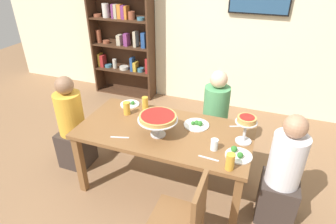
% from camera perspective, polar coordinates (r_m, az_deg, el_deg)
% --- Properties ---
extents(ground_plane, '(12.00, 12.00, 0.00)m').
position_cam_1_polar(ground_plane, '(3.28, -0.63, -14.47)').
color(ground_plane, '#846042').
extents(rear_partition, '(8.00, 0.12, 2.80)m').
position_cam_1_polar(rear_partition, '(4.56, 9.75, 18.11)').
color(rear_partition, beige).
rests_on(rear_partition, ground_plane).
extents(dining_table, '(1.73, 0.87, 0.74)m').
position_cam_1_polar(dining_table, '(2.86, -0.70, -5.09)').
color(dining_table, brown).
rests_on(dining_table, ground_plane).
extents(bookshelf, '(1.10, 0.30, 2.21)m').
position_cam_1_polar(bookshelf, '(4.97, -9.31, 15.94)').
color(bookshelf, '#422819').
rests_on(bookshelf, ground_plane).
extents(diner_head_west, '(0.34, 0.34, 1.15)m').
position_cam_1_polar(diner_head_west, '(3.46, -18.75, -3.33)').
color(diner_head_west, '#382D28').
rests_on(diner_head_west, ground_plane).
extents(diner_head_east, '(0.34, 0.34, 1.15)m').
position_cam_1_polar(diner_head_east, '(2.83, 22.14, -12.30)').
color(diner_head_east, '#382D28').
rests_on(diner_head_east, ground_plane).
extents(diner_far_right, '(0.34, 0.34, 1.15)m').
position_cam_1_polar(diner_far_right, '(3.46, 9.47, -1.96)').
color(diner_far_right, '#382D28').
rests_on(diner_far_right, ground_plane).
extents(chair_near_right, '(0.40, 0.40, 0.87)m').
position_cam_1_polar(chair_near_right, '(2.34, 3.33, -20.65)').
color(chair_near_right, brown).
rests_on(chair_near_right, ground_plane).
extents(deep_dish_pizza_stand, '(0.38, 0.38, 0.22)m').
position_cam_1_polar(deep_dish_pizza_stand, '(2.64, -2.08, -1.30)').
color(deep_dish_pizza_stand, silver).
rests_on(deep_dish_pizza_stand, dining_table).
extents(personal_pizza_stand, '(0.20, 0.20, 0.27)m').
position_cam_1_polar(personal_pizza_stand, '(2.63, 15.58, -2.24)').
color(personal_pizza_stand, silver).
rests_on(personal_pizza_stand, dining_table).
extents(salad_plate_near_diner, '(0.26, 0.26, 0.07)m').
position_cam_1_polar(salad_plate_near_diner, '(2.88, 5.84, -2.53)').
color(salad_plate_near_diner, white).
rests_on(salad_plate_near_diner, dining_table).
extents(salad_plate_far_diner, '(0.22, 0.22, 0.06)m').
position_cam_1_polar(salad_plate_far_diner, '(3.29, -7.72, 1.62)').
color(salad_plate_far_diner, white).
rests_on(salad_plate_far_diner, dining_table).
extents(salad_plate_spare, '(0.23, 0.23, 0.07)m').
position_cam_1_polar(salad_plate_spare, '(2.54, 14.03, -8.36)').
color(salad_plate_spare, white).
rests_on(salad_plate_spare, dining_table).
extents(beer_glass_amber_tall, '(0.07, 0.07, 0.15)m').
position_cam_1_polar(beer_glass_amber_tall, '(3.16, -4.68, 1.82)').
color(beer_glass_amber_tall, gold).
rests_on(beer_glass_amber_tall, dining_table).
extents(beer_glass_amber_short, '(0.07, 0.07, 0.15)m').
position_cam_1_polar(beer_glass_amber_short, '(2.36, 12.51, -9.81)').
color(beer_glass_amber_short, gold).
rests_on(beer_glass_amber_short, dining_table).
extents(beer_glass_amber_spare, '(0.07, 0.07, 0.14)m').
position_cam_1_polar(beer_glass_amber_spare, '(3.08, -8.39, 0.75)').
color(beer_glass_amber_spare, gold).
rests_on(beer_glass_amber_spare, dining_table).
extents(water_glass_clear_near, '(0.07, 0.07, 0.11)m').
position_cam_1_polar(water_glass_clear_near, '(2.55, 9.39, -6.55)').
color(water_glass_clear_near, white).
rests_on(water_glass_clear_near, dining_table).
extents(cutlery_fork_near, '(0.17, 0.08, 0.00)m').
position_cam_1_polar(cutlery_fork_near, '(2.95, 14.10, -2.82)').
color(cutlery_fork_near, silver).
rests_on(cutlery_fork_near, dining_table).
extents(cutlery_knife_near, '(0.18, 0.07, 0.00)m').
position_cam_1_polar(cutlery_knife_near, '(2.74, -9.77, -5.09)').
color(cutlery_knife_near, silver).
rests_on(cutlery_knife_near, dining_table).
extents(cutlery_fork_far, '(0.18, 0.03, 0.00)m').
position_cam_1_polar(cutlery_fork_far, '(2.47, 8.24, -9.29)').
color(cutlery_fork_far, silver).
rests_on(cutlery_fork_far, dining_table).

